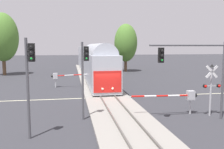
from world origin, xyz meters
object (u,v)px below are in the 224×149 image
crossing_signal_mast (211,84)px  traffic_signal_near_left (30,72)px  traffic_signal_near_right (203,61)px  traffic_signal_median (84,68)px  commuter_train (91,60)px  elm_centre_background (126,43)px  crossing_gate_near (184,96)px  crossing_gate_far (61,76)px  pine_left_background (3,37)px

crossing_signal_mast → traffic_signal_near_left: size_ratio=0.69×
traffic_signal_near_right → traffic_signal_median: bearing=169.2°
commuter_train → crossing_signal_mast: 26.99m
traffic_signal_median → elm_centre_background: elm_centre_background is taller
traffic_signal_near_right → crossing_gate_near: bearing=104.9°
commuter_train → traffic_signal_near_right: (5.39, -27.04, 1.40)m
commuter_train → crossing_gate_far: 12.55m
traffic_signal_median → traffic_signal_near_left: bearing=-135.8°
crossing_gate_near → traffic_signal_near_right: size_ratio=0.88×
traffic_signal_near_left → elm_centre_background: (13.11, 33.80, 1.93)m
crossing_gate_near → crossing_signal_mast: crossing_signal_mast is taller
crossing_gate_near → traffic_signal_median: traffic_signal_median is taller
traffic_signal_near_left → crossing_gate_near: bearing=16.5°
traffic_signal_near_right → traffic_signal_near_left: size_ratio=1.04×
traffic_signal_near_right → traffic_signal_median: size_ratio=1.07×
crossing_gate_far → crossing_gate_near: bearing=-55.1°
crossing_signal_mast → elm_centre_background: bearing=88.8°
elm_centre_background → commuter_train: bearing=-144.7°
commuter_train → traffic_signal_near_left: size_ratio=7.28×
crossing_signal_mast → pine_left_background: (-21.79, 29.07, 4.25)m
crossing_gate_near → crossing_signal_mast: (1.73, -0.74, 0.99)m
traffic_signal_near_left → traffic_signal_near_right: bearing=7.9°
crossing_signal_mast → traffic_signal_near_right: 2.39m
traffic_signal_median → crossing_signal_mast: bearing=-3.9°
crossing_gate_near → traffic_signal_near_left: bearing=-163.5°
crossing_signal_mast → crossing_gate_far: bearing=128.0°
elm_centre_background → pine_left_background: size_ratio=0.87×
crossing_gate_near → crossing_signal_mast: 2.12m
elm_centre_background → pine_left_background: (-22.45, -2.28, 0.91)m
traffic_signal_near_left → pine_left_background: size_ratio=0.52×
commuter_train → traffic_signal_median: 25.66m
elm_centre_background → pine_left_background: bearing=-174.2°
crossing_gate_near → crossing_signal_mast: bearing=-23.1°
crossing_gate_near → pine_left_background: size_ratio=0.48×
crossing_signal_mast → crossing_gate_far: crossing_signal_mast is taller
traffic_signal_median → pine_left_background: size_ratio=0.50×
traffic_signal_median → pine_left_background: (-12.51, 28.44, 2.96)m
traffic_signal_near_left → traffic_signal_median: bearing=44.2°
commuter_train → pine_left_background: (-15.11, 2.92, 3.84)m
crossing_gate_far → elm_centre_background: bearing=54.2°
crossing_gate_near → pine_left_background: 35.11m
crossing_gate_near → traffic_signal_near_right: traffic_signal_near_right is taller
crossing_gate_far → elm_centre_background: size_ratio=0.66×
crossing_gate_far → traffic_signal_near_right: 18.71m
traffic_signal_near_left → pine_left_background: pine_left_background is taller
commuter_train → traffic_signal_median: bearing=-95.8°
crossing_gate_near → traffic_signal_median: (-7.56, -0.11, 2.28)m
elm_centre_background → traffic_signal_near_left: bearing=-111.2°
crossing_gate_far → traffic_signal_near_left: size_ratio=1.10×
crossing_signal_mast → traffic_signal_median: traffic_signal_median is taller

